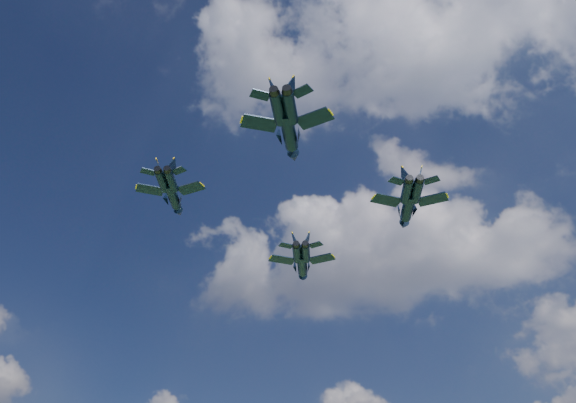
% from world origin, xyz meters
% --- Properties ---
extents(jet_lead, '(12.49, 16.86, 3.97)m').
position_xyz_m(jet_lead, '(-9.53, 19.52, 61.66)').
color(jet_lead, black).
extents(jet_left, '(11.64, 15.66, 3.68)m').
position_xyz_m(jet_left, '(-24.50, -6.60, 64.51)').
color(jet_left, black).
extents(jet_right, '(12.28, 16.66, 3.92)m').
position_xyz_m(jet_right, '(13.65, 4.38, 61.06)').
color(jet_right, black).
extents(jet_slot, '(13.61, 18.00, 4.24)m').
position_xyz_m(jet_slot, '(0.02, -17.04, 64.12)').
color(jet_slot, black).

